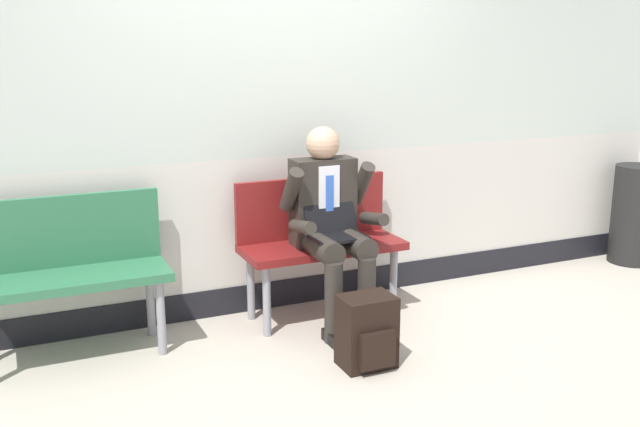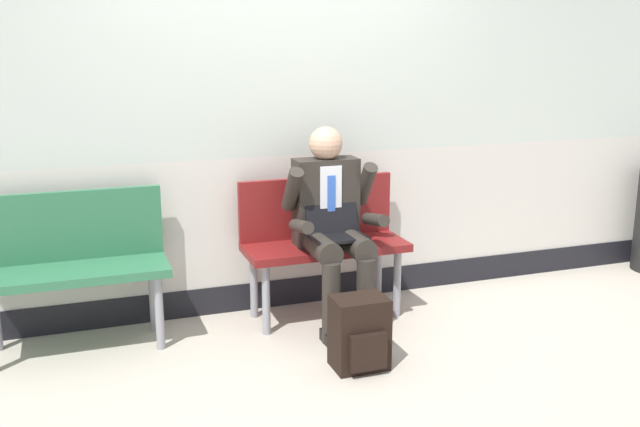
{
  "view_description": "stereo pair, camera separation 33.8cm",
  "coord_description": "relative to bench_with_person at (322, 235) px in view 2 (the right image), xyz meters",
  "views": [
    {
      "loc": [
        -1.61,
        -3.8,
        1.78
      ],
      "look_at": [
        0.11,
        0.04,
        0.75
      ],
      "focal_mm": 40.4,
      "sensor_mm": 36.0,
      "label": 1
    },
    {
      "loc": [
        -1.3,
        -3.92,
        1.78
      ],
      "look_at": [
        0.11,
        0.04,
        0.75
      ],
      "focal_mm": 40.4,
      "sensor_mm": 36.0,
      "label": 2
    }
  ],
  "objects": [
    {
      "name": "ground_plane",
      "position": [
        -0.22,
        -0.31,
        -0.53
      ],
      "size": [
        18.0,
        18.0,
        0.0
      ],
      "primitive_type": "plane",
      "color": "#B2A899"
    },
    {
      "name": "station_wall",
      "position": [
        -0.22,
        0.28,
        1.05
      ],
      "size": [
        6.49,
        0.14,
        3.2
      ],
      "color": "beige",
      "rests_on": "ground"
    },
    {
      "name": "bench_with_person",
      "position": [
        0.0,
        0.0,
        0.0
      ],
      "size": [
        1.04,
        0.42,
        0.9
      ],
      "color": "maroon",
      "rests_on": "ground"
    },
    {
      "name": "bench_empty",
      "position": [
        -1.53,
        0.0,
        0.01
      ],
      "size": [
        1.06,
        0.42,
        0.91
      ],
      "color": "#2D6B47",
      "rests_on": "ground"
    },
    {
      "name": "person_seated",
      "position": [
        -0.0,
        -0.2,
        0.13
      ],
      "size": [
        0.57,
        0.7,
        1.25
      ],
      "color": "#2D2823",
      "rests_on": "ground"
    },
    {
      "name": "backpack",
      "position": [
        -0.08,
        -0.84,
        -0.33
      ],
      "size": [
        0.3,
        0.26,
        0.41
      ],
      "color": "black",
      "rests_on": "ground"
    }
  ]
}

